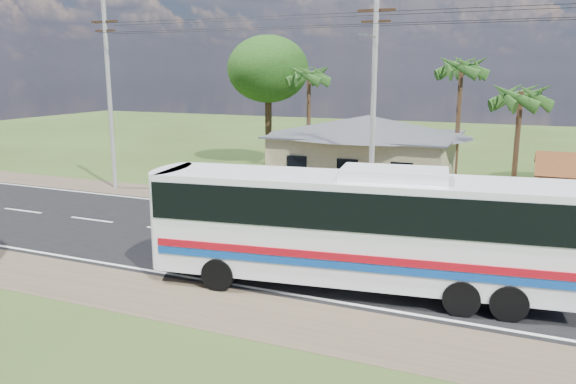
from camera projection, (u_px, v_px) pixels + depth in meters
ground at (260, 242)px, 23.55m from camera, size 120.00×120.00×0.00m
road at (260, 242)px, 23.55m from camera, size 120.00×16.00×0.03m
house at (367, 144)px, 34.28m from camera, size 12.40×10.00×5.00m
concrete_barrier at (571, 229)px, 23.88m from camera, size 7.00×0.30×0.90m
utility_poles at (367, 98)px, 27.13m from camera, size 32.80×2.22×11.00m
palm_near at (521, 97)px, 28.57m from camera, size 2.80×2.80×6.70m
palm_mid at (461, 69)px, 33.65m from camera, size 2.80×2.80×8.20m
palm_far at (309, 76)px, 38.04m from camera, size 2.80×2.80×7.70m
tree_behind_house at (268, 69)px, 41.28m from camera, size 6.00×6.00×9.61m
coach_bus at (358, 221)px, 18.02m from camera, size 13.38×4.57×4.08m
motorcycle at (449, 218)px, 25.42m from camera, size 2.08×1.41×1.03m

